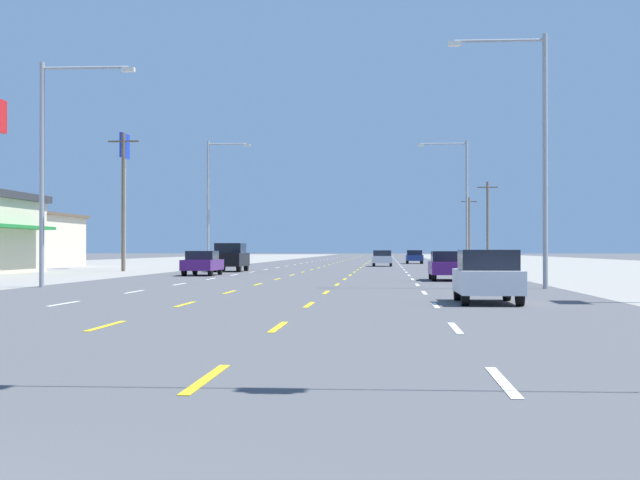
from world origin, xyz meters
TOP-DOWN VIEW (x-y plane):
  - ground_plane at (0.00, 66.00)m, footprint 572.00×572.00m
  - lot_apron_left at (-24.75, 66.00)m, footprint 28.00×440.00m
  - lane_markings at (0.00, 104.50)m, footprint 10.64×227.60m
  - hatchback_far_right_nearest at (6.80, 23.17)m, footprint 1.72×3.90m
  - sedan_far_right_near at (6.98, 43.07)m, footprint 1.80×4.50m
  - sedan_far_left_mid at (-6.98, 51.04)m, footprint 1.80×4.50m
  - suv_far_left_midfar at (-6.93, 60.87)m, footprint 1.98×4.90m
  - sedan_inner_right_far at (3.55, 82.06)m, footprint 1.80×4.50m
  - sedan_far_right_farther at (6.95, 98.10)m, footprint 1.80×4.50m
  - storefront_left_row_2 at (-29.67, 77.88)m, footprint 10.78×11.73m
  - pole_sign_left_row_2 at (-16.75, 68.91)m, footprint 0.24×2.09m
  - streetlight_left_row_0 at (-9.75, 33.38)m, footprint 3.95×0.26m
  - streetlight_right_row_0 at (9.78, 33.38)m, footprint 3.91×0.26m
  - streetlight_left_row_1 at (-9.85, 69.35)m, footprint 3.45×0.26m
  - streetlight_right_row_1 at (9.78, 69.35)m, footprint 3.93×0.26m
  - utility_pole_left_row_1 at (-14.60, 61.01)m, footprint 2.20×0.26m
  - utility_pole_right_row_2 at (14.76, 97.59)m, footprint 2.20×0.26m
  - utility_pole_right_row_3 at (15.36, 126.93)m, footprint 2.20×0.26m

SIDE VIEW (x-z plane):
  - ground_plane at x=0.00m, z-range 0.00..0.00m
  - lot_apron_left at x=-24.75m, z-range 0.00..0.01m
  - lane_markings at x=0.00m, z-range 0.00..0.01m
  - sedan_far_right_near at x=6.98m, z-range 0.03..1.49m
  - sedan_far_left_mid at x=-6.98m, z-range 0.03..1.49m
  - sedan_inner_right_far at x=3.55m, z-range 0.03..1.49m
  - sedan_far_right_farther at x=6.95m, z-range 0.03..1.49m
  - hatchback_far_right_nearest at x=6.80m, z-range 0.01..1.55m
  - suv_far_left_midfar at x=-6.93m, z-range 0.04..2.02m
  - storefront_left_row_2 at x=-29.67m, z-range 0.01..4.76m
  - utility_pole_right_row_3 at x=15.36m, z-range 0.19..8.94m
  - utility_pole_right_row_2 at x=14.76m, z-range 0.19..9.00m
  - utility_pole_left_row_1 at x=-14.60m, z-range 0.20..9.97m
  - streetlight_left_row_0 at x=-9.75m, z-range 0.74..9.95m
  - streetlight_right_row_1 at x=9.78m, z-range 0.75..10.76m
  - streetlight_left_row_1 at x=-9.85m, z-range 0.69..10.82m
  - streetlight_right_row_0 at x=9.78m, z-range 0.75..10.81m
  - pole_sign_left_row_2 at x=-16.75m, z-range 2.76..13.47m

